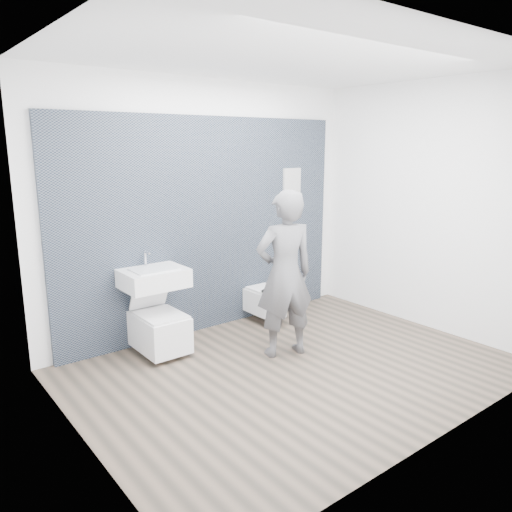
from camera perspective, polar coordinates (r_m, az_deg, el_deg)
ground at (r=4.90m, az=4.43°, el=-12.72°), size 4.00×4.00×0.00m
room_shell at (r=4.44m, az=4.81°, el=7.98°), size 4.00×4.00×4.00m
tile_wall at (r=5.98m, az=-5.19°, el=-7.93°), size 3.60×0.06×2.40m
washbasin at (r=5.13m, az=-11.59°, el=-2.44°), size 0.63×0.47×0.47m
toilet_square at (r=5.23m, az=-10.98°, el=-8.23°), size 0.43×0.62×0.79m
toilet_rounded at (r=6.00m, az=1.34°, el=-5.20°), size 0.33×0.56×0.30m
info_placard at (r=6.64m, az=3.90°, el=-5.78°), size 0.27×0.03×0.36m
visitor at (r=4.95m, az=3.30°, el=-2.10°), size 0.70×0.55×1.68m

